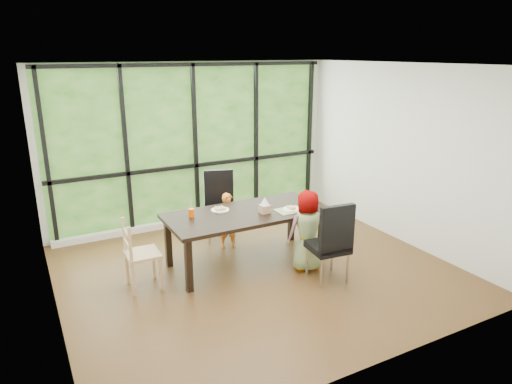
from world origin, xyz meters
TOP-DOWN VIEW (x-y plane):
  - ground at (0.00, 0.00)m, footprint 5.00×5.00m
  - back_wall at (0.00, 2.25)m, footprint 5.00×0.00m
  - foliage_backdrop at (0.00, 2.23)m, footprint 4.80×0.02m
  - window_mullions at (0.00, 2.19)m, footprint 4.80×0.06m
  - window_sill at (0.00, 2.15)m, footprint 4.80×0.12m
  - dining_table at (-0.01, 0.31)m, footprint 2.27×1.19m
  - chair_window_leather at (0.02, 1.25)m, footprint 0.58×0.58m
  - chair_interior_leather at (0.67, -0.64)m, footprint 0.51×0.51m
  - chair_end_beech at (-1.46, 0.29)m, footprint 0.41×0.43m
  - child_toddler at (-0.01, 0.91)m, footprint 0.35×0.26m
  - child_older at (0.64, -0.25)m, footprint 0.61×0.46m
  - placemat at (0.56, 0.09)m, footprint 0.39×0.28m
  - plate_far at (-0.30, 0.54)m, footprint 0.25×0.25m
  - plate_near at (0.59, 0.10)m, footprint 0.24×0.24m
  - orange_cup at (-0.74, 0.47)m, footprint 0.07×0.07m
  - green_cup at (0.91, -0.00)m, footprint 0.07×0.07m
  - white_mug at (1.02, 0.35)m, footprint 0.09×0.09m
  - tissue_box at (0.20, 0.17)m, footprint 0.13×0.13m
  - crepe_rolls_far at (-0.30, 0.54)m, footprint 0.15×0.12m
  - crepe_rolls_near at (0.59, 0.10)m, footprint 0.10×0.12m
  - straw_white at (-0.74, 0.47)m, footprint 0.01×0.04m
  - straw_pink at (0.91, -0.00)m, footprint 0.01×0.04m
  - tissue at (0.20, 0.17)m, footprint 0.12×0.12m

SIDE VIEW (x-z plane):
  - ground at x=0.00m, z-range 0.00..0.00m
  - window_sill at x=0.00m, z-range 0.00..0.10m
  - dining_table at x=-0.01m, z-range 0.00..0.75m
  - child_toddler at x=-0.01m, z-range 0.00..0.85m
  - chair_end_beech at x=-1.46m, z-range 0.00..0.90m
  - chair_window_leather at x=0.02m, z-range 0.00..1.08m
  - chair_interior_leather at x=0.67m, z-range 0.00..1.08m
  - child_older at x=0.64m, z-range 0.00..1.11m
  - placemat at x=0.56m, z-range 0.75..0.76m
  - plate_near at x=0.59m, z-range 0.75..0.76m
  - plate_far at x=-0.30m, z-range 0.75..0.77m
  - crepe_rolls_near at x=0.59m, z-range 0.76..0.80m
  - crepe_rolls_far at x=-0.30m, z-range 0.77..0.80m
  - white_mug at x=1.02m, z-range 0.75..0.84m
  - green_cup at x=0.91m, z-range 0.75..0.86m
  - tissue_box at x=0.20m, z-range 0.75..0.86m
  - orange_cup at x=-0.74m, z-range 0.75..0.87m
  - straw_pink at x=0.91m, z-range 0.80..1.00m
  - straw_white at x=-0.74m, z-range 0.81..1.00m
  - tissue at x=0.20m, z-range 0.86..0.97m
  - back_wall at x=0.00m, z-range -1.15..3.85m
  - foliage_backdrop at x=0.00m, z-range 0.03..2.67m
  - window_mullions at x=0.00m, z-range 0.03..2.67m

